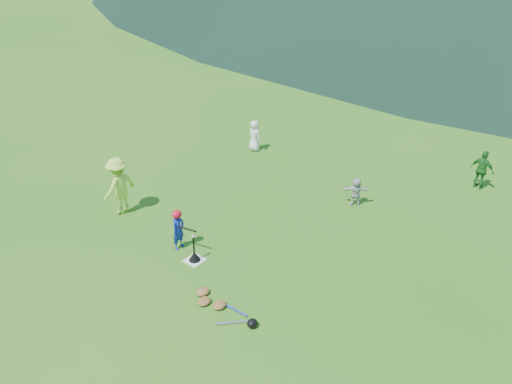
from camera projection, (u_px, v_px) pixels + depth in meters
ground at (195, 261)px, 12.59m from camera, size 120.00×120.00×0.00m
home_plate at (195, 260)px, 12.59m from camera, size 0.45×0.45×0.02m
baseball at (193, 236)px, 12.24m from camera, size 0.08×0.08×0.08m
batter_child at (178, 230)px, 12.84m from camera, size 0.31×0.43×1.10m
adult_coach at (119, 186)px, 14.30m from camera, size 0.71×1.15×1.71m
fielder_a at (254, 136)px, 18.32m from camera, size 0.62×0.46×1.16m
fielder_c at (482, 170)px, 15.68m from camera, size 0.80×0.44×1.28m
fielder_d at (356, 191)px, 14.85m from camera, size 0.83×0.69×0.90m
batting_tee at (195, 256)px, 12.53m from camera, size 0.30×0.30×0.68m
batter_gear at (178, 216)px, 12.61m from camera, size 0.73×0.26×0.46m
equipment_pile at (219, 305)px, 11.04m from camera, size 1.80×0.77×0.19m
outfield_fence at (505, 43)px, 31.53m from camera, size 70.07×0.08×1.33m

